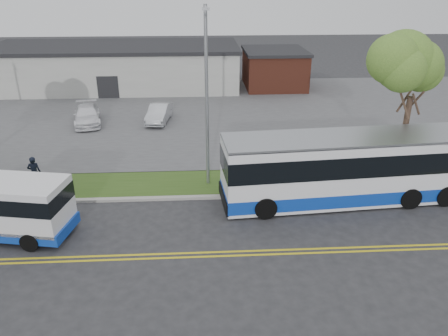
{
  "coord_description": "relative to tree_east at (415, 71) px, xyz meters",
  "views": [
    {
      "loc": [
        2.6,
        -19.44,
        10.82
      ],
      "look_at": [
        3.82,
        1.42,
        1.6
      ],
      "focal_mm": 35.0,
      "sensor_mm": 36.0,
      "label": 1
    }
  ],
  "objects": [
    {
      "name": "transit_bus",
      "position": [
        -3.98,
        -2.4,
        -4.42
      ],
      "size": [
        12.92,
        3.91,
        3.53
      ],
      "rotation": [
        0.0,
        0.0,
        0.08
      ],
      "color": "white",
      "rests_on": "ground"
    },
    {
      "name": "grocery_bag_right",
      "position": [
        -20.15,
        -0.01,
        -5.94
      ],
      "size": [
        0.32,
        0.32,
        0.32
      ],
      "primitive_type": "sphere",
      "color": "white",
      "rests_on": "verge"
    },
    {
      "name": "lane_line_north",
      "position": [
        -14.0,
        -6.85,
        -6.2
      ],
      "size": [
        70.0,
        0.12,
        0.01
      ],
      "primitive_type": "cube",
      "color": "gold",
      "rests_on": "ground"
    },
    {
      "name": "streetlight_near",
      "position": [
        -11.0,
        -0.27,
        -0.97
      ],
      "size": [
        0.35,
        1.53,
        9.5
      ],
      "color": "gray",
      "rests_on": "verge"
    },
    {
      "name": "parked_car_b",
      "position": [
        -20.23,
        11.18,
        -5.41
      ],
      "size": [
        2.95,
        5.08,
        1.38
      ],
      "primitive_type": "imported",
      "rotation": [
        0.0,
        0.0,
        0.22
      ],
      "color": "white",
      "rests_on": "parking_lot"
    },
    {
      "name": "tree_east",
      "position": [
        0.0,
        0.0,
        0.0
      ],
      "size": [
        5.2,
        5.2,
        8.33
      ],
      "color": "#37291E",
      "rests_on": "verge"
    },
    {
      "name": "commercial_building",
      "position": [
        -20.0,
        24.0,
        -4.02
      ],
      "size": [
        25.4,
        10.4,
        4.35
      ],
      "color": "#9E9E99",
      "rests_on": "ground"
    },
    {
      "name": "verge",
      "position": [
        -14.0,
        -0.1,
        -6.15
      ],
      "size": [
        80.0,
        3.3,
        0.1
      ],
      "primitive_type": "cube",
      "color": "#304C19",
      "rests_on": "ground"
    },
    {
      "name": "brick_wing",
      "position": [
        -3.5,
        23.0,
        -4.24
      ],
      "size": [
        6.3,
        7.3,
        3.9
      ],
      "color": "brown",
      "rests_on": "ground"
    },
    {
      "name": "parking_lot",
      "position": [
        -14.0,
        14.0,
        -6.15
      ],
      "size": [
        80.0,
        25.0,
        0.1
      ],
      "primitive_type": "cube",
      "color": "#4C4C4F",
      "rests_on": "ground"
    },
    {
      "name": "grocery_bag_left",
      "position": [
        -20.75,
        -0.51,
        -5.94
      ],
      "size": [
        0.32,
        0.32,
        0.32
      ],
      "primitive_type": "sphere",
      "color": "white",
      "rests_on": "verge"
    },
    {
      "name": "pedestrian",
      "position": [
        -20.45,
        -0.26,
        -5.18
      ],
      "size": [
        0.72,
        0.52,
        1.84
      ],
      "primitive_type": "imported",
      "rotation": [
        0.0,
        0.0,
        3.26
      ],
      "color": "black",
      "rests_on": "verge"
    },
    {
      "name": "parked_car_a",
      "position": [
        -14.61,
        11.35,
        -5.41
      ],
      "size": [
        2.03,
        4.38,
        1.39
      ],
      "primitive_type": "imported",
      "rotation": [
        0.0,
        0.0,
        -0.14
      ],
      "color": "#B4B7BC",
      "rests_on": "parking_lot"
    },
    {
      "name": "shuttle_bus",
      "position": [
        -20.21,
        -4.89,
        -4.76
      ],
      "size": [
        7.32,
        3.5,
        2.7
      ],
      "rotation": [
        0.0,
        0.0,
        -0.19
      ],
      "color": "#0F39A6",
      "rests_on": "ground"
    },
    {
      "name": "lane_line_south",
      "position": [
        -14.0,
        -7.15,
        -6.2
      ],
      "size": [
        70.0,
        0.12,
        0.01
      ],
      "primitive_type": "cube",
      "color": "gold",
      "rests_on": "ground"
    },
    {
      "name": "curb",
      "position": [
        -14.0,
        -1.9,
        -6.13
      ],
      "size": [
        80.0,
        0.3,
        0.15
      ],
      "primitive_type": "cube",
      "color": "#9E9B93",
      "rests_on": "ground"
    },
    {
      "name": "ground",
      "position": [
        -14.0,
        -3.0,
        -6.2
      ],
      "size": [
        140.0,
        140.0,
        0.0
      ],
      "primitive_type": "plane",
      "color": "#28282B",
      "rests_on": "ground"
    }
  ]
}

